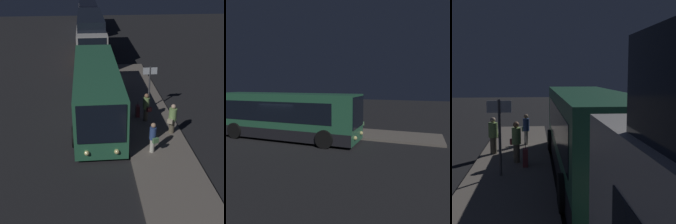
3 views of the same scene
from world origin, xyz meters
The scene contains 8 objects.
ground centered at (0.00, 0.00, 0.00)m, with size 80.00×80.00×0.00m, color #232326.
platform centered at (0.00, 3.15, 0.08)m, with size 20.00×3.10×0.16m.
bus_lead centered at (-0.25, 0.23, 1.54)m, with size 10.50×2.80×3.09m.
passenger_boarding centered at (4.42, 2.70, 1.01)m, with size 0.57×0.45×1.57m.
passenger_waiting centered at (2.63, 4.12, 1.04)m, with size 0.67×0.62×1.67m.
passenger_with_bags centered at (1.12, 3.00, 1.07)m, with size 0.63×0.54×1.69m.
suitcase centered at (0.51, 2.62, 0.51)m, with size 0.37×0.20×0.94m.
sign_post centered at (-0.53, 3.47, 1.90)m, with size 0.10×0.85×2.73m.
Camera 2 is at (8.41, -12.26, 3.72)m, focal length 35.00 mm.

